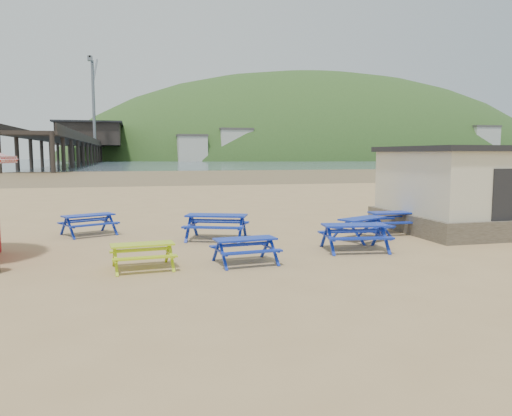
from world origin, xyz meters
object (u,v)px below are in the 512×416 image
object	(u,v)px
picnic_table_blue_a	(89,225)
picnic_table_blue_b	(217,227)
amenity_block	(491,188)
picnic_table_yellow	(143,256)

from	to	relation	value
picnic_table_blue_a	picnic_table_blue_b	xyz separation A→B (m)	(4.26, -2.00, 0.06)
picnic_table_blue_b	amenity_block	size ratio (longest dim) A/B	0.33
picnic_table_blue_a	picnic_table_blue_b	world-z (taller)	picnic_table_blue_b
picnic_table_blue_b	amenity_block	distance (m)	10.56
picnic_table_blue_b	amenity_block	bearing A→B (deg)	19.53
picnic_table_blue_a	amenity_block	xyz separation A→B (m)	(14.75, -2.23, 1.20)
picnic_table_blue_a	picnic_table_yellow	world-z (taller)	picnic_table_blue_a
picnic_table_blue_a	picnic_table_blue_b	size ratio (longest dim) A/B	0.89
picnic_table_blue_b	picnic_table_blue_a	bearing A→B (deg)	175.64
picnic_table_blue_a	amenity_block	distance (m)	14.97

